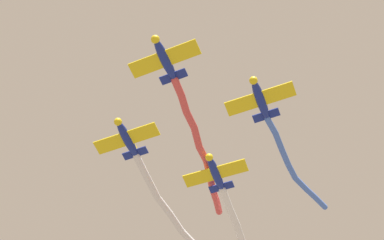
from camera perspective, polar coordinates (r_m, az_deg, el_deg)
The scene contains 7 objects.
airplane_lead at distance 62.08m, azimuth -2.70°, elevation 6.03°, with size 7.47×6.21×1.97m.
smoke_trail_lead at distance 69.03m, azimuth 0.87°, elevation -3.13°, with size 14.49×16.41×2.41m.
airplane_left_wing at distance 64.31m, azimuth 6.69°, elevation 2.10°, with size 7.39×6.28×1.97m.
smoke_trail_left_wing at distance 70.73m, azimuth 10.01°, elevation -4.70°, with size 7.64×15.39×2.11m.
airplane_right_wing at distance 67.93m, azimuth -6.41°, elevation -1.77°, with size 7.42×6.26×1.97m.
smoke_trail_right_wing at distance 74.99m, azimuth -2.00°, elevation -9.15°, with size 10.64×18.23×1.42m.
airplane_slot at distance 69.89m, azimuth 2.32°, elevation -5.19°, with size 7.31×6.33×1.97m.
Camera 1 is at (-27.39, 21.51, 7.96)m, focal length 54.40 mm.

